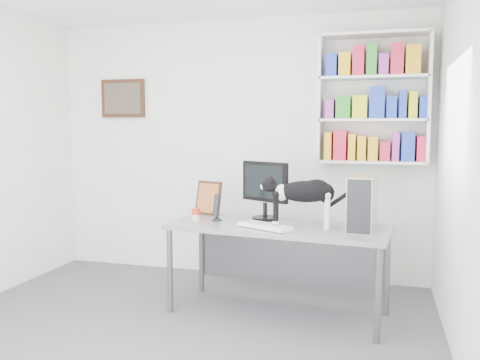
# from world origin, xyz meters

# --- Properties ---
(room) EXTENTS (4.01, 4.01, 2.70)m
(room) POSITION_xyz_m (0.00, 0.00, 1.35)
(room) COLOR #4D4E52
(room) RESTS_ON ground
(bookshelf) EXTENTS (1.03, 0.28, 1.24)m
(bookshelf) POSITION_xyz_m (1.40, 1.85, 1.85)
(bookshelf) COLOR white
(bookshelf) RESTS_ON room
(wall_art) EXTENTS (0.52, 0.04, 0.42)m
(wall_art) POSITION_xyz_m (-1.30, 1.97, 1.90)
(wall_art) COLOR #3F2214
(wall_art) RESTS_ON room
(desk) EXTENTS (1.90, 0.92, 0.76)m
(desk) POSITION_xyz_m (0.67, 0.93, 0.38)
(desk) COLOR gray
(desk) RESTS_ON room
(monitor) EXTENTS (0.55, 0.44, 0.53)m
(monitor) POSITION_xyz_m (0.51, 1.17, 1.03)
(monitor) COLOR black
(monitor) RESTS_ON desk
(keyboard) EXTENTS (0.49, 0.36, 0.04)m
(keyboard) POSITION_xyz_m (0.60, 0.78, 0.78)
(keyboard) COLOR white
(keyboard) RESTS_ON desk
(pc_tower) EXTENTS (0.24, 0.45, 0.43)m
(pc_tower) POSITION_xyz_m (1.36, 0.94, 0.98)
(pc_tower) COLOR #ADADB2
(pc_tower) RESTS_ON desk
(speaker) EXTENTS (0.15, 0.15, 0.25)m
(speaker) POSITION_xyz_m (0.11, 0.99, 0.89)
(speaker) COLOR black
(speaker) RESTS_ON desk
(leaning_print) EXTENTS (0.28, 0.18, 0.33)m
(leaning_print) POSITION_xyz_m (-0.06, 1.28, 0.93)
(leaning_print) COLOR #3F2214
(leaning_print) RESTS_ON desk
(soup_can) EXTENTS (0.09, 0.09, 0.11)m
(soup_can) POSITION_xyz_m (-0.06, 0.94, 0.82)
(soup_can) COLOR red
(soup_can) RESTS_ON desk
(cat) EXTENTS (0.68, 0.29, 0.41)m
(cat) POSITION_xyz_m (0.90, 0.83, 0.97)
(cat) COLOR black
(cat) RESTS_ON desk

